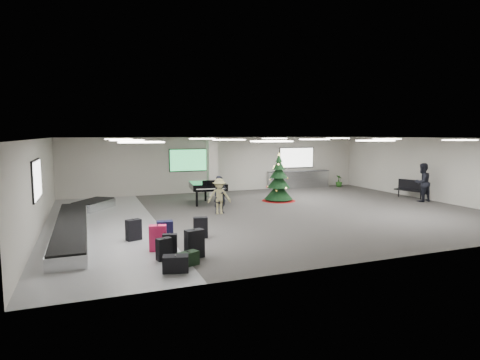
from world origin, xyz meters
name	(u,v)px	position (x,y,z in m)	size (l,w,h in m)	color
ground	(273,213)	(0.00, 0.00, 0.00)	(18.00, 18.00, 0.00)	#383533
room_envelope	(259,158)	(-0.38, 0.67, 2.33)	(18.02, 14.02, 3.21)	#ADA89E
baggage_carousel	(77,222)	(-7.84, -0.08, 0.21)	(2.28, 9.71, 0.43)	silver
service_counter	(299,179)	(5.00, 6.65, 0.55)	(4.05, 0.65, 1.08)	silver
suitcase_0	(194,244)	(-4.77, -4.98, 0.39)	(0.55, 0.37, 0.80)	black
suitcase_1	(170,245)	(-5.36, -4.57, 0.31)	(0.44, 0.31, 0.63)	black
pink_suitcase	(158,238)	(-5.60, -3.99, 0.38)	(0.53, 0.38, 0.78)	#F21F59
suitcase_3	(200,228)	(-4.05, -3.00, 0.34)	(0.49, 0.32, 0.71)	black
navy_suitcase	(165,233)	(-5.28, -3.38, 0.37)	(0.49, 0.31, 0.75)	black
suitcase_5	(164,249)	(-5.59, -4.91, 0.30)	(0.45, 0.34, 0.62)	black
green_duffel	(188,259)	(-5.10, -5.58, 0.18)	(0.61, 0.46, 0.38)	black
suitcase_8	(134,230)	(-6.12, -2.53, 0.34)	(0.52, 0.40, 0.69)	black
black_duffel	(176,264)	(-5.50, -5.94, 0.21)	(0.69, 0.49, 0.43)	black
christmas_tree	(279,184)	(1.63, 2.71, 0.84)	(1.72, 1.72, 2.46)	maroon
grand_piano	(208,186)	(-1.96, 3.20, 0.86)	(1.88, 2.29, 1.20)	black
bench	(411,188)	(8.60, 1.00, 0.54)	(0.99, 1.59, 0.96)	black
traveler_a	(220,195)	(-2.17, 0.69, 0.81)	(0.59, 0.39, 1.61)	black
traveler_b	(219,196)	(-2.24, 0.57, 0.76)	(0.98, 0.56, 1.51)	#958C5C
traveler_bench	(422,182)	(8.22, -0.10, 0.97)	(0.94, 0.73, 1.94)	black
potted_plant_left	(276,183)	(3.32, 6.50, 0.42)	(0.46, 0.37, 0.84)	#163812
potted_plant_right	(339,181)	(7.71, 6.22, 0.38)	(0.43, 0.43, 0.76)	#163812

